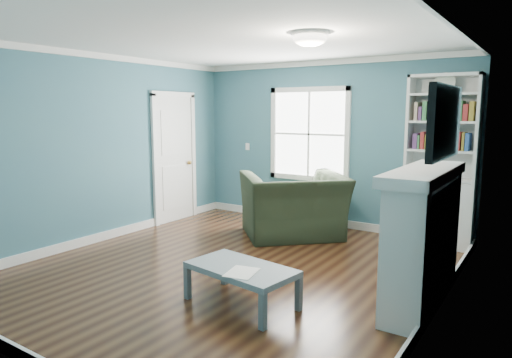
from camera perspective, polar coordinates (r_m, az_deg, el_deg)
The scene contains 13 objects.
floor at distance 5.44m, azimuth -2.85°, elevation -11.08°, with size 5.00×5.00×0.00m, color black.
room_walls at distance 5.13m, azimuth -2.98°, elevation 5.80°, with size 5.00×5.00×5.00m.
trim at distance 5.16m, azimuth -2.95°, elevation 1.97°, with size 4.50×5.00×2.60m.
window at distance 7.42m, azimuth 6.64°, elevation 5.58°, with size 1.40×0.06×1.50m.
bookshelf at distance 6.61m, azimuth 22.01°, elevation 0.07°, with size 0.90×0.35×2.31m.
fireplace at distance 4.59m, azimuth 20.30°, elevation -7.03°, with size 0.44×1.58×1.30m.
tv at distance 4.41m, azimuth 22.56°, elevation 6.58°, with size 0.06×1.10×0.65m, color black.
door at distance 7.67m, azimuth -10.14°, elevation 2.77°, with size 0.12×0.98×2.17m.
ceiling_fixture at distance 4.79m, azimuth 6.78°, elevation 17.16°, with size 0.38×0.38×0.15m.
light_switch at distance 8.05m, azimuth -1.06°, elevation 4.07°, with size 0.08×0.01×0.12m, color white.
recliner at distance 6.64m, azimuth 4.72°, elevation -2.00°, with size 1.41×0.92×1.23m, color #212E1D.
coffee_table at distance 4.39m, azimuth -1.85°, elevation -11.45°, with size 1.10×0.70×0.37m.
paper_sheet at distance 4.21m, azimuth -1.79°, elevation -11.58°, with size 0.25×0.32×0.00m, color white.
Camera 1 is at (3.04, -4.13, 1.83)m, focal length 32.00 mm.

